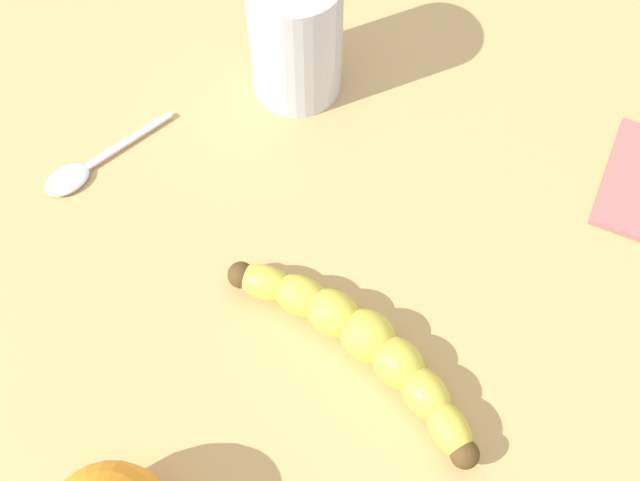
% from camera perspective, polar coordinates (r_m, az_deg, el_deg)
% --- Properties ---
extents(wooden_tabletop, '(1.20, 1.20, 0.03)m').
position_cam_1_polar(wooden_tabletop, '(0.60, 1.56, -4.61)').
color(wooden_tabletop, tan).
rests_on(wooden_tabletop, ground).
extents(banana, '(0.20, 0.08, 0.03)m').
position_cam_1_polar(banana, '(0.56, 2.86, -6.96)').
color(banana, gold).
rests_on(banana, wooden_tabletop).
extents(smoothie_glass, '(0.07, 0.07, 0.11)m').
position_cam_1_polar(smoothie_glass, '(0.64, -1.65, 13.65)').
color(smoothie_glass, silver).
rests_on(smoothie_glass, wooden_tabletop).
extents(teaspoon, '(0.06, 0.11, 0.01)m').
position_cam_1_polar(teaspoon, '(0.66, -16.27, 4.31)').
color(teaspoon, silver).
rests_on(teaspoon, wooden_tabletop).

